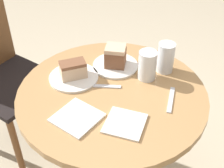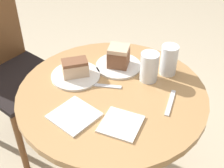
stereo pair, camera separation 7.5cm
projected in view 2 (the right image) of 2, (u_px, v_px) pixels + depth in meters
table at (112, 125)px, 1.40m from camera, size 0.78×0.78×0.70m
chair at (9, 68)px, 1.76m from camera, size 0.43×0.43×0.97m
plate_near at (76, 75)px, 1.36m from camera, size 0.21×0.21×0.01m
plate_far at (118, 66)px, 1.41m from camera, size 0.21×0.21×0.01m
cake_slice_near at (75, 68)px, 1.33m from camera, size 0.13×0.11×0.07m
cake_slice_far at (119, 56)px, 1.38m from camera, size 0.11×0.12×0.09m
glass_lemonade at (149, 68)px, 1.31m from camera, size 0.08×0.08×0.13m
glass_water at (169, 62)px, 1.34m from camera, size 0.07×0.07×0.14m
napkin_stack at (74, 115)px, 1.16m from camera, size 0.16×0.16×0.01m
fork at (102, 85)px, 1.31m from camera, size 0.10×0.15×0.00m
spoon at (170, 103)px, 1.22m from camera, size 0.15×0.07×0.00m
napkin_side at (121, 124)px, 1.13m from camera, size 0.17×0.17×0.01m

